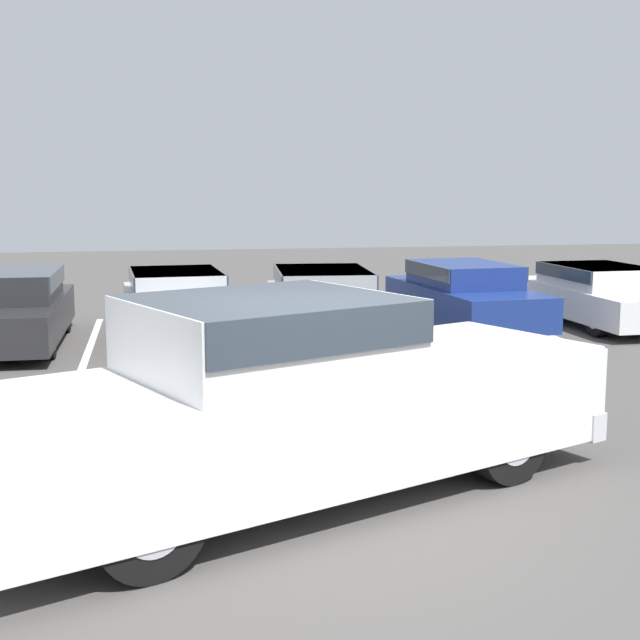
# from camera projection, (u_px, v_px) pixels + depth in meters

# --- Properties ---
(ground_plane) EXTENTS (60.00, 60.00, 0.00)m
(ground_plane) POSITION_uv_depth(u_px,v_px,m) (357.00, 533.00, 7.09)
(ground_plane) COLOR #4C4947
(stall_stripe_b) EXTENTS (0.12, 5.14, 0.01)m
(stall_stripe_b) POSITION_uv_depth(u_px,v_px,m) (92.00, 341.00, 15.56)
(stall_stripe_b) COLOR white
(stall_stripe_b) RESTS_ON ground_plane
(stall_stripe_c) EXTENTS (0.12, 5.14, 0.01)m
(stall_stripe_c) POSITION_uv_depth(u_px,v_px,m) (247.00, 336.00, 16.06)
(stall_stripe_c) COLOR white
(stall_stripe_c) RESTS_ON ground_plane
(stall_stripe_d) EXTENTS (0.12, 5.14, 0.01)m
(stall_stripe_d) POSITION_uv_depth(u_px,v_px,m) (393.00, 332.00, 16.55)
(stall_stripe_d) COLOR white
(stall_stripe_d) RESTS_ON ground_plane
(stall_stripe_e) EXTENTS (0.12, 5.14, 0.01)m
(stall_stripe_e) POSITION_uv_depth(u_px,v_px,m) (530.00, 327.00, 17.05)
(stall_stripe_e) COLOR white
(stall_stripe_e) RESTS_ON ground_plane
(pickup_truck) EXTENTS (6.29, 4.26, 1.80)m
(pickup_truck) POSITION_uv_depth(u_px,v_px,m) (297.00, 397.00, 7.84)
(pickup_truck) COLOR white
(pickup_truck) RESTS_ON ground_plane
(parked_sedan_a) EXTENTS (1.74, 4.41, 1.27)m
(parked_sedan_a) POSITION_uv_depth(u_px,v_px,m) (10.00, 307.00, 15.06)
(parked_sedan_a) COLOR #232326
(parked_sedan_a) RESTS_ON ground_plane
(parked_sedan_b) EXTENTS (1.96, 4.35, 1.20)m
(parked_sedan_b) POSITION_uv_depth(u_px,v_px,m) (177.00, 302.00, 15.83)
(parked_sedan_b) COLOR #B7BABF
(parked_sedan_b) RESTS_ON ground_plane
(parked_sedan_c) EXTENTS (2.17, 4.71, 1.17)m
(parked_sedan_c) POSITION_uv_depth(u_px,v_px,m) (323.00, 299.00, 16.36)
(parked_sedan_c) COLOR gray
(parked_sedan_c) RESTS_ON ground_plane
(parked_sedan_d) EXTENTS (2.05, 4.35, 1.24)m
(parked_sedan_d) POSITION_uv_depth(u_px,v_px,m) (465.00, 294.00, 16.95)
(parked_sedan_d) COLOR navy
(parked_sedan_d) RESTS_ON ground_plane
(parked_sedan_e) EXTENTS (1.88, 4.39, 1.15)m
(parked_sedan_e) POSITION_uv_depth(u_px,v_px,m) (600.00, 293.00, 17.33)
(parked_sedan_e) COLOR silver
(parked_sedan_e) RESTS_ON ground_plane
(wheel_stop_curb) EXTENTS (1.69, 0.20, 0.14)m
(wheel_stop_curb) POSITION_uv_depth(u_px,v_px,m) (442.00, 303.00, 19.89)
(wheel_stop_curb) COLOR #B7B2A8
(wheel_stop_curb) RESTS_ON ground_plane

